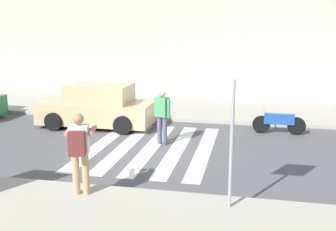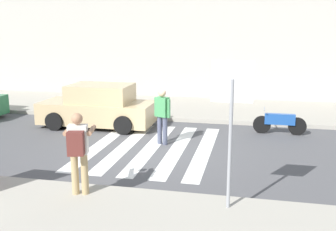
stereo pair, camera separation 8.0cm
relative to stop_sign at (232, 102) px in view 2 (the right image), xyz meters
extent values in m
plane|color=#4C4C4F|center=(-2.56, 3.70, -2.20)|extent=(120.00, 120.00, 0.00)
cube|color=#9E998C|center=(-2.56, 9.70, -2.13)|extent=(60.00, 4.80, 0.14)
cube|color=#ADA89E|center=(-2.56, 14.10, 1.12)|extent=(56.00, 4.00, 6.64)
cube|color=silver|center=(-4.16, 3.90, -2.19)|extent=(0.44, 5.20, 0.01)
cube|color=silver|center=(-3.36, 3.90, -2.19)|extent=(0.44, 5.20, 0.01)
cube|color=silver|center=(-2.56, 3.90, -2.19)|extent=(0.44, 5.20, 0.01)
cube|color=silver|center=(-1.76, 3.90, -2.19)|extent=(0.44, 5.20, 0.01)
cube|color=silver|center=(-0.96, 3.90, -2.19)|extent=(0.44, 5.20, 0.01)
cylinder|color=gray|center=(0.00, -0.01, -0.81)|extent=(0.07, 0.07, 2.49)
cube|color=white|center=(0.00, 0.00, 0.38)|extent=(0.76, 0.03, 0.76)
cube|color=red|center=(0.00, 0.02, 0.38)|extent=(0.66, 0.02, 0.66)
cylinder|color=tan|center=(-3.15, -0.06, -1.62)|extent=(0.15, 0.15, 0.88)
cylinder|color=tan|center=(-2.95, -0.01, -1.62)|extent=(0.15, 0.15, 0.88)
cube|color=silver|center=(-3.05, -0.03, -0.88)|extent=(0.43, 0.32, 0.60)
sphere|color=#A37556|center=(-3.05, -0.03, -0.45)|extent=(0.23, 0.23, 0.23)
cylinder|color=#A37556|center=(-3.34, 0.12, -0.74)|extent=(0.23, 0.59, 0.10)
cylinder|color=#A37556|center=(-2.87, 0.24, -0.74)|extent=(0.23, 0.59, 0.10)
cube|color=black|center=(-3.14, 0.36, -0.71)|extent=(0.16, 0.13, 0.10)
cube|color=#5B2823|center=(-3.00, -0.26, -0.90)|extent=(0.36, 0.27, 0.48)
cylinder|color=#474C60|center=(-2.40, 4.33, -1.76)|extent=(0.15, 0.15, 0.88)
cylinder|color=#474C60|center=(-2.22, 4.26, -1.76)|extent=(0.15, 0.15, 0.88)
cube|color=#3D844C|center=(-2.31, 4.29, -1.02)|extent=(0.44, 0.36, 0.60)
sphere|color=tan|center=(-2.31, 4.29, -0.59)|extent=(0.23, 0.23, 0.23)
cylinder|color=#3D844C|center=(-2.53, 4.38, -1.04)|extent=(0.10, 0.10, 0.58)
cylinder|color=#3D844C|center=(-2.09, 4.20, -1.04)|extent=(0.10, 0.10, 0.58)
cube|color=tan|center=(-5.14, 6.00, -1.67)|extent=(4.10, 1.70, 0.76)
cube|color=tan|center=(-4.99, 6.00, -0.97)|extent=(2.20, 1.56, 0.64)
cube|color=slate|center=(-6.06, 6.00, -0.97)|extent=(0.10, 1.50, 0.54)
cube|color=slate|center=(-4.02, 6.00, -0.97)|extent=(0.10, 1.50, 0.51)
cylinder|color=black|center=(-6.41, 5.15, -1.88)|extent=(0.64, 0.22, 0.64)
cylinder|color=black|center=(-6.41, 6.85, -1.88)|extent=(0.64, 0.22, 0.64)
cylinder|color=black|center=(-3.87, 5.15, -1.88)|extent=(0.64, 0.22, 0.64)
cylinder|color=black|center=(-3.87, 6.85, -1.88)|extent=(0.64, 0.22, 0.64)
cylinder|color=black|center=(0.72, 6.30, -1.90)|extent=(0.60, 0.10, 0.60)
cylinder|color=black|center=(1.88, 6.30, -1.90)|extent=(0.60, 0.10, 0.60)
cube|color=#1E4C99|center=(1.30, 6.30, -1.68)|extent=(1.00, 0.20, 0.36)
cylinder|color=gray|center=(0.78, 6.30, -1.35)|extent=(0.04, 0.60, 0.04)
camera|label=1|loc=(0.29, -7.15, 1.32)|focal=42.00mm
camera|label=2|loc=(0.37, -7.13, 1.32)|focal=42.00mm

